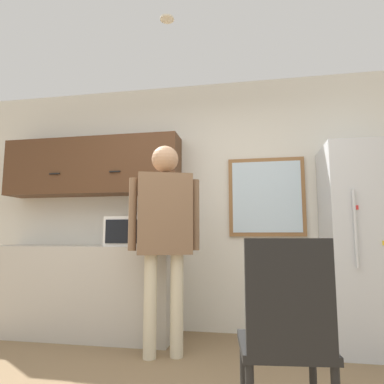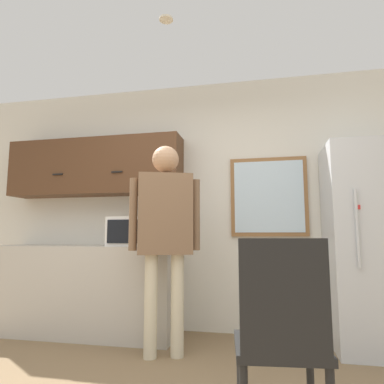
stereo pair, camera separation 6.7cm
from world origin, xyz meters
name	(u,v)px [view 1 (the left image)]	position (x,y,z in m)	size (l,w,h in m)	color
back_wall	(201,203)	(0.00, 2.08, 1.35)	(6.00, 0.06, 2.70)	silver
counter	(80,289)	(-1.21, 1.73, 0.45)	(1.99, 0.63, 0.89)	#BCB7AD
upper_cabinets	(92,167)	(-1.21, 1.88, 1.76)	(1.99, 0.35, 0.63)	#51331E
microwave	(133,232)	(-0.62, 1.65, 1.03)	(0.46, 0.40, 0.29)	white
person	(164,223)	(-0.19, 1.23, 1.10)	(0.58, 0.36, 1.78)	beige
refrigerator	(371,245)	(1.60, 1.71, 0.91)	(0.76, 0.68, 1.82)	silver
chair	(286,332)	(0.72, 0.13, 0.54)	(0.48, 0.48, 0.98)	black
window	(266,197)	(0.71, 2.03, 1.40)	(0.79, 0.05, 0.83)	olive
ceiling_light	(167,19)	(-0.06, 0.78, 2.68)	(0.11, 0.11, 0.01)	white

